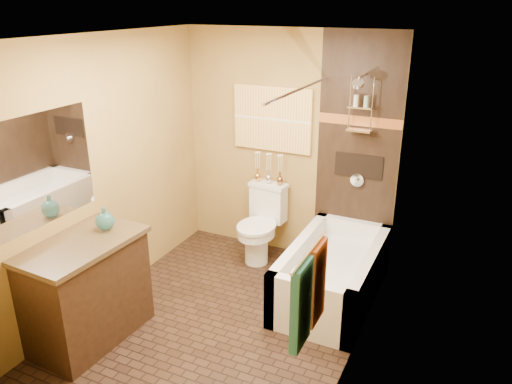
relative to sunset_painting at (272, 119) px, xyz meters
The scene contains 23 objects.
floor 2.15m from the sunset_painting, 83.26° to the right, with size 3.00×3.00×0.00m, color black.
wall_left 1.82m from the sunset_painting, 124.82° to the right, with size 0.02×3.00×2.50m, color #AB8742.
wall_right 2.04m from the sunset_painting, 47.02° to the right, with size 0.02×3.00×2.50m, color #AB8742.
wall_back 0.35m from the sunset_painting, ahead, with size 2.40×0.02×2.50m, color #AB8742.
wall_front 3.00m from the sunset_painting, 86.65° to the right, with size 2.40×0.02×2.50m, color #AB8742.
ceiling 1.76m from the sunset_painting, 83.26° to the right, with size 3.00×3.00×0.00m, color silver.
alcove_tile_back 1.00m from the sunset_painting, ahead, with size 0.85×0.01×2.50m, color black.
alcove_tile_right 1.57m from the sunset_painting, 28.02° to the right, with size 0.01×1.50×2.50m, color black.
mosaic_band_back 0.95m from the sunset_painting, ahead, with size 0.85×0.01×0.10m, color #97451B.
mosaic_band_right 1.54m from the sunset_painting, 28.20° to the right, with size 0.01×1.50×0.10m, color #97451B.
alcove_niche 1.05m from the sunset_painting, ahead, with size 0.50×0.01×0.25m, color black.
shower_fixtures 0.99m from the sunset_painting, ahead, with size 0.24×0.33×1.16m.
curtain_rod 1.04m from the sunset_painting, 51.62° to the right, with size 0.03×0.03×1.55m, color silver.
towel_bar 2.85m from the sunset_painting, 62.32° to the right, with size 0.02×0.02×0.55m, color silver.
towel_teal 2.99m from the sunset_painting, 63.32° to the right, with size 0.05×0.22×0.52m, color #20606C.
towel_rust 2.77m from the sunset_painting, 60.88° to the right, with size 0.05×0.22×0.52m, color brown.
sunset_painting is the anchor object (origin of this frame).
vanity_mirror 2.43m from the sunset_painting, 114.64° to the right, with size 0.01×1.00×0.90m, color white.
bathtub 1.80m from the sunset_painting, 36.65° to the right, with size 0.80×1.50×0.55m.
toilet 1.16m from the sunset_painting, 90.00° to the right, with size 0.44×0.65×0.84m.
vanity 2.58m from the sunset_painting, 108.75° to the right, with size 0.68×1.07×0.92m.
teal_bottle 2.13m from the sunset_painting, 109.89° to the right, with size 0.16×0.16×0.25m, color #236769, non-canonical shape.
bud_vases 0.53m from the sunset_painting, 90.00° to the right, with size 0.34×0.07×0.34m.
Camera 1 is at (1.93, -3.40, 2.76)m, focal length 35.00 mm.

